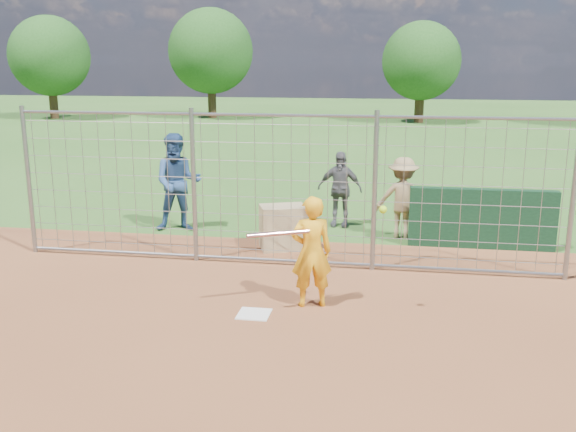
% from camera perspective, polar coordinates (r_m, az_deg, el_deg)
% --- Properties ---
extents(ground, '(100.00, 100.00, 0.00)m').
position_cam_1_polar(ground, '(8.97, -2.77, -8.29)').
color(ground, '#2D591E').
rests_on(ground, ground).
extents(infield_dirt, '(18.00, 18.00, 0.00)m').
position_cam_1_polar(infield_dirt, '(6.38, -8.79, -18.18)').
color(infield_dirt, brown).
rests_on(infield_dirt, ground).
extents(home_plate, '(0.43, 0.43, 0.02)m').
position_cam_1_polar(home_plate, '(8.78, -3.05, -8.71)').
color(home_plate, silver).
rests_on(home_plate, ground).
extents(dugout_wall, '(2.60, 0.20, 1.10)m').
position_cam_1_polar(dugout_wall, '(12.15, 16.84, -0.24)').
color(dugout_wall, '#11381E').
rests_on(dugout_wall, ground).
extents(batter, '(0.66, 0.53, 1.57)m').
position_cam_1_polar(batter, '(8.84, 2.10, -3.21)').
color(batter, '#FDAB16').
rests_on(batter, ground).
extents(bystander_a, '(1.12, 0.97, 1.96)m').
position_cam_1_polar(bystander_a, '(12.98, -9.76, 2.96)').
color(bystander_a, navy).
rests_on(bystander_a, ground).
extents(bystander_b, '(0.94, 0.45, 1.56)m').
position_cam_1_polar(bystander_b, '(13.20, 4.61, 2.41)').
color(bystander_b, '#525256').
rests_on(bystander_b, ground).
extents(bystander_c, '(1.03, 0.61, 1.57)m').
position_cam_1_polar(bystander_c, '(12.47, 10.15, 1.59)').
color(bystander_c, '#937A50').
rests_on(bystander_c, ground).
extents(equipment_bin, '(0.94, 0.80, 0.80)m').
position_cam_1_polar(equipment_bin, '(11.63, -0.46, -1.01)').
color(equipment_bin, tan).
rests_on(equipment_bin, ground).
extents(equipment_in_play, '(1.81, 0.45, 0.45)m').
position_cam_1_polar(equipment_in_play, '(8.43, 1.35, -1.06)').
color(equipment_in_play, silver).
rests_on(equipment_in_play, ground).
extents(backstop_fence, '(9.08, 0.08, 2.60)m').
position_cam_1_polar(backstop_fence, '(10.49, -0.53, 2.18)').
color(backstop_fence, gray).
rests_on(backstop_fence, ground).
extents(tree_line, '(44.66, 6.72, 6.48)m').
position_cam_1_polar(tree_line, '(36.27, 12.00, 13.99)').
color(tree_line, '#3F2B19').
rests_on(tree_line, ground).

